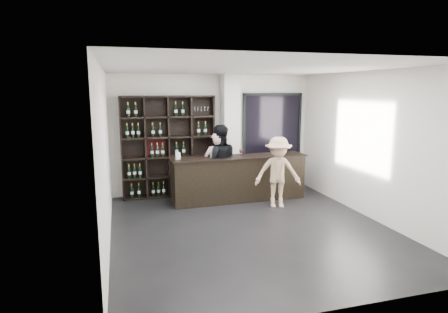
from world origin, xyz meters
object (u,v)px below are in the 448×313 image
object	(u,v)px
taster_pink	(217,167)
taster_black	(219,163)
tasting_counter	(239,178)
customer	(278,172)
wine_shelf	(168,147)

from	to	relation	value
taster_pink	taster_black	bearing A→B (deg)	-173.55
tasting_counter	customer	bearing A→B (deg)	-48.33
taster_black	tasting_counter	bearing A→B (deg)	174.32
wine_shelf	tasting_counter	xyz separation A→B (m)	(1.50, -0.82, -0.68)
customer	tasting_counter	bearing A→B (deg)	146.87
tasting_counter	taster_pink	distance (m)	0.58
wine_shelf	taster_black	bearing A→B (deg)	-34.25
taster_black	wine_shelf	bearing A→B (deg)	-27.41
tasting_counter	taster_black	size ratio (longest dim) A/B	1.79
tasting_counter	customer	distance (m)	0.99
customer	taster_black	bearing A→B (deg)	157.92
taster_black	customer	xyz separation A→B (m)	(1.10, -0.80, -0.11)
tasting_counter	taster_black	world-z (taller)	taster_black
taster_pink	taster_black	xyz separation A→B (m)	(0.05, 0.00, 0.08)
tasting_counter	taster_black	distance (m)	0.58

